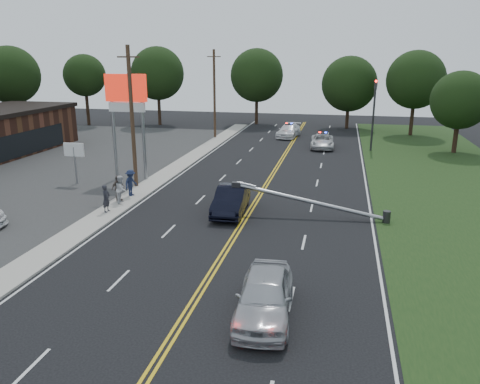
% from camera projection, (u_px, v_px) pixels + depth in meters
% --- Properties ---
extents(ground, '(120.00, 120.00, 0.00)m').
position_uv_depth(ground, '(214.00, 269.00, 21.16)').
color(ground, black).
rests_on(ground, ground).
extents(sidewalk, '(1.80, 70.00, 0.12)m').
position_uv_depth(sidewalk, '(135.00, 195.00, 32.23)').
color(sidewalk, '#A8A398').
rests_on(sidewalk, ground).
extents(grass_verge, '(12.00, 80.00, 0.01)m').
position_uv_depth(grass_verge, '(478.00, 218.00, 27.78)').
color(grass_verge, '#1A3313').
rests_on(grass_verge, ground).
extents(centerline_yellow, '(0.36, 80.00, 0.00)m').
position_uv_depth(centerline_yellow, '(255.00, 203.00, 30.54)').
color(centerline_yellow, gold).
rests_on(centerline_yellow, ground).
extents(pylon_sign, '(3.20, 0.35, 8.00)m').
position_uv_depth(pylon_sign, '(127.00, 102.00, 34.76)').
color(pylon_sign, gray).
rests_on(pylon_sign, ground).
extents(small_sign, '(1.60, 0.14, 3.10)m').
position_uv_depth(small_sign, '(74.00, 153.00, 34.62)').
color(small_sign, gray).
rests_on(small_sign, ground).
extents(traffic_signal, '(0.28, 0.41, 7.05)m').
position_uv_depth(traffic_signal, '(374.00, 109.00, 46.43)').
color(traffic_signal, '#2D2D30').
rests_on(traffic_signal, ground).
extents(fallen_streetlight, '(9.36, 0.44, 1.91)m').
position_uv_depth(fallen_streetlight, '(318.00, 203.00, 27.55)').
color(fallen_streetlight, '#2D2D30').
rests_on(fallen_streetlight, ground).
extents(utility_pole_mid, '(1.60, 0.28, 10.00)m').
position_uv_depth(utility_pole_mid, '(132.00, 118.00, 32.87)').
color(utility_pole_mid, '#382619').
rests_on(utility_pole_mid, ground).
extents(utility_pole_far, '(1.60, 0.28, 10.00)m').
position_uv_depth(utility_pole_far, '(214.00, 94.00, 53.51)').
color(utility_pole_far, '#382619').
rests_on(utility_pole_far, ground).
extents(tree_3, '(6.91, 6.91, 10.51)m').
position_uv_depth(tree_3, '(11.00, 75.00, 56.80)').
color(tree_3, black).
rests_on(tree_3, ground).
extents(tree_4, '(5.64, 5.64, 9.56)m').
position_uv_depth(tree_4, '(85.00, 76.00, 63.56)').
color(tree_4, black).
rests_on(tree_4, ground).
extents(tree_5, '(7.16, 7.16, 10.57)m').
position_uv_depth(tree_5, '(158.00, 73.00, 63.57)').
color(tree_5, black).
rests_on(tree_5, ground).
extents(tree_6, '(7.26, 7.26, 10.34)m').
position_uv_depth(tree_6, '(257.00, 75.00, 64.36)').
color(tree_6, black).
rests_on(tree_6, ground).
extents(tree_7, '(7.12, 7.12, 9.34)m').
position_uv_depth(tree_7, '(349.00, 84.00, 60.70)').
color(tree_7, black).
rests_on(tree_7, ground).
extents(tree_8, '(6.82, 6.82, 9.99)m').
position_uv_depth(tree_8, '(416.00, 80.00, 55.04)').
color(tree_8, black).
rests_on(tree_8, ground).
extents(tree_9, '(5.60, 5.60, 7.97)m').
position_uv_depth(tree_9, '(460.00, 100.00, 45.20)').
color(tree_9, black).
rests_on(tree_9, ground).
extents(crashed_sedan, '(2.02, 5.06, 1.63)m').
position_uv_depth(crashed_sedan, '(231.00, 200.00, 28.52)').
color(crashed_sedan, black).
rests_on(crashed_sedan, ground).
extents(waiting_sedan, '(2.27, 5.04, 1.68)m').
position_uv_depth(waiting_sedan, '(265.00, 295.00, 17.09)').
color(waiting_sedan, '#B0B2B9').
rests_on(waiting_sedan, ground).
extents(emergency_a, '(2.57, 5.15, 1.40)m').
position_uv_depth(emergency_a, '(322.00, 141.00, 48.78)').
color(emergency_a, silver).
rests_on(emergency_a, ground).
extents(emergency_b, '(2.75, 5.43, 1.51)m').
position_uv_depth(emergency_b, '(289.00, 131.00, 55.31)').
color(emergency_b, white).
rests_on(emergency_b, ground).
extents(bystander_a, '(0.46, 0.65, 1.68)m').
position_uv_depth(bystander_a, '(106.00, 198.00, 28.32)').
color(bystander_a, '#24242B').
rests_on(bystander_a, sidewalk).
extents(bystander_b, '(0.87, 1.01, 1.80)m').
position_uv_depth(bystander_b, '(121.00, 189.00, 30.06)').
color(bystander_b, silver).
rests_on(bystander_b, sidewalk).
extents(bystander_c, '(0.88, 1.27, 1.80)m').
position_uv_depth(bystander_c, '(131.00, 183.00, 31.60)').
color(bystander_c, '#1A2341').
rests_on(bystander_c, sidewalk).
extents(bystander_d, '(0.76, 1.09, 1.72)m').
position_uv_depth(bystander_d, '(118.00, 188.00, 30.45)').
color(bystander_d, '#5E524B').
rests_on(bystander_d, sidewalk).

